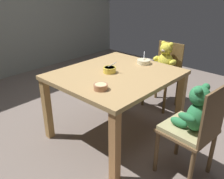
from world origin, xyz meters
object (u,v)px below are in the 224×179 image
teddy_chair_near_front (194,120)px  porridge_bowl_yellow_center (110,70)px  teddy_chair_near_right (164,66)px  porridge_bowl_terracotta_near_left (101,87)px  porridge_bowl_cream_near_right (144,62)px  dining_table (116,82)px

teddy_chair_near_front → porridge_bowl_yellow_center: bearing=3.7°
teddy_chair_near_front → teddy_chair_near_right: size_ratio=1.01×
teddy_chair_near_front → porridge_bowl_terracotta_near_left: teddy_chair_near_front is taller
porridge_bowl_terracotta_near_left → porridge_bowl_yellow_center: porridge_bowl_yellow_center is taller
porridge_bowl_yellow_center → teddy_chair_near_front: bearing=-91.1°
teddy_chair_near_right → porridge_bowl_cream_near_right: size_ratio=5.85×
porridge_bowl_terracotta_near_left → teddy_chair_near_right: bearing=7.6°
porridge_bowl_terracotta_near_left → porridge_bowl_yellow_center: bearing=33.0°
porridge_bowl_yellow_center → porridge_bowl_cream_near_right: bearing=-10.6°
porridge_bowl_yellow_center → porridge_bowl_cream_near_right: (0.46, -0.09, -0.00)m
dining_table → porridge_bowl_cream_near_right: porridge_bowl_cream_near_right is taller
dining_table → teddy_chair_near_front: (-0.05, -0.87, -0.06)m
dining_table → porridge_bowl_yellow_center: bearing=124.6°
porridge_bowl_yellow_center → porridge_bowl_cream_near_right: size_ratio=0.91×
porridge_bowl_cream_near_right → porridge_bowl_terracotta_near_left: bearing=-170.0°
porridge_bowl_cream_near_right → porridge_bowl_yellow_center: bearing=169.4°
dining_table → porridge_bowl_cream_near_right: size_ratio=7.94×
teddy_chair_near_right → porridge_bowl_yellow_center: 0.99m
teddy_chair_near_front → porridge_bowl_terracotta_near_left: 0.79m
teddy_chair_near_right → porridge_bowl_yellow_center: (-0.97, 0.05, 0.18)m
teddy_chair_near_right → porridge_bowl_cream_near_right: (-0.51, -0.03, 0.18)m
teddy_chair_near_front → porridge_bowl_yellow_center: 0.94m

